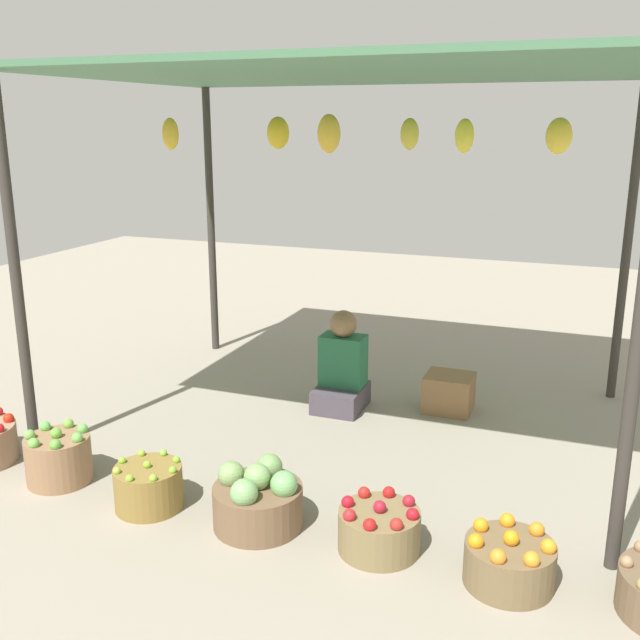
% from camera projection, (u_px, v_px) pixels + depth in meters
% --- Properties ---
extents(ground_plane, '(14.00, 14.00, 0.00)m').
position_uv_depth(ground_plane, '(349.00, 422.00, 5.45)').
color(ground_plane, gray).
extents(market_stall_structure, '(3.95, 2.81, 2.51)m').
position_uv_depth(market_stall_structure, '(354.00, 94.00, 4.83)').
color(market_stall_structure, '#38332D').
rests_on(market_stall_structure, ground).
extents(vendor_person, '(0.36, 0.44, 0.78)m').
position_uv_depth(vendor_person, '(342.00, 371.00, 5.65)').
color(vendor_person, '#463E49').
rests_on(vendor_person, ground).
extents(basket_green_apples, '(0.40, 0.40, 0.36)m').
position_uv_depth(basket_green_apples, '(59.00, 458.00, 4.52)').
color(basket_green_apples, '#926C4C').
rests_on(basket_green_apples, ground).
extents(basket_limes, '(0.39, 0.39, 0.29)m').
position_uv_depth(basket_limes, '(149.00, 487.00, 4.22)').
color(basket_limes, olive).
rests_on(basket_limes, ground).
extents(basket_cabbages, '(0.50, 0.50, 0.37)m').
position_uv_depth(basket_cabbages, '(258.00, 500.00, 4.02)').
color(basket_cabbages, brown).
rests_on(basket_cabbages, ground).
extents(basket_red_apples, '(0.43, 0.43, 0.28)m').
position_uv_depth(basket_red_apples, '(379.00, 529.00, 3.80)').
color(basket_red_apples, olive).
rests_on(basket_red_apples, ground).
extents(basket_oranges, '(0.44, 0.44, 0.29)m').
position_uv_depth(basket_oranges, '(509.00, 562.00, 3.52)').
color(basket_oranges, brown).
rests_on(basket_oranges, ground).
extents(wooden_crate_near_vendor, '(0.36, 0.33, 0.29)m').
position_uv_depth(wooden_crate_near_vendor, '(449.00, 393.00, 5.63)').
color(wooden_crate_near_vendor, olive).
rests_on(wooden_crate_near_vendor, ground).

